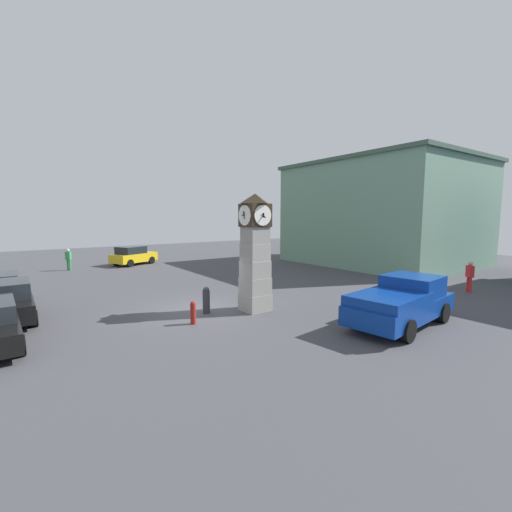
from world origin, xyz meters
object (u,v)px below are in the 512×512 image
at_px(pedestrian_near_bench, 470,275).
at_px(pickup_truck, 401,302).
at_px(bollard_near_tower, 206,300).
at_px(car_near_tower, 6,302).
at_px(pedestrian_crossing_lot, 68,258).
at_px(bollard_mid_row, 193,312).
at_px(car_far_lot, 133,255).
at_px(clock_tower, 255,253).

bearing_deg(pedestrian_near_bench, pickup_truck, -83.17).
distance_m(bollard_near_tower, car_near_tower, 7.88).
height_order(bollard_near_tower, pedestrian_near_bench, pedestrian_near_bench).
bearing_deg(pedestrian_crossing_lot, pedestrian_near_bench, 37.50).
xyz_separation_m(bollard_near_tower, car_near_tower, (-3.55, -7.03, 0.22)).
bearing_deg(bollard_mid_row, pedestrian_crossing_lot, -173.90).
bearing_deg(car_near_tower, bollard_near_tower, 63.25).
xyz_separation_m(bollard_mid_row, car_near_tower, (-4.60, -5.89, 0.35)).
height_order(pickup_truck, pedestrian_near_bench, pickup_truck).
height_order(bollard_mid_row, car_far_lot, car_far_lot).
distance_m(car_far_lot, pedestrian_near_bench, 25.10).
distance_m(bollard_near_tower, car_far_lot, 17.35).
xyz_separation_m(clock_tower, pickup_truck, (5.05, 3.31, -1.66)).
relative_size(clock_tower, pedestrian_crossing_lot, 3.06).
bearing_deg(pickup_truck, clock_tower, -146.75).
distance_m(clock_tower, pedestrian_near_bench, 12.54).
relative_size(car_far_lot, pickup_truck, 0.77).
distance_m(bollard_mid_row, pickup_truck, 8.09).
distance_m(car_far_lot, pickup_truck, 23.42).
bearing_deg(pedestrian_crossing_lot, pickup_truck, 20.04).
height_order(car_far_lot, pedestrian_crossing_lot, pedestrian_crossing_lot).
xyz_separation_m(car_near_tower, pedestrian_near_bench, (8.47, 20.78, 0.19)).
distance_m(car_near_tower, pedestrian_near_bench, 22.44).
xyz_separation_m(bollard_near_tower, car_far_lot, (-17.24, 1.96, 0.22)).
relative_size(car_near_tower, pickup_truck, 0.71).
distance_m(clock_tower, bollard_near_tower, 2.95).
distance_m(car_far_lot, pedestrian_crossing_lot, 5.04).
bearing_deg(pedestrian_near_bench, bollard_mid_row, -104.58).
bearing_deg(pedestrian_crossing_lot, bollard_mid_row, 6.10).
xyz_separation_m(bollard_mid_row, pedestrian_near_bench, (3.87, 14.88, 0.54)).
bearing_deg(car_far_lot, pickup_truck, 8.18).
height_order(clock_tower, pedestrian_crossing_lot, clock_tower).
relative_size(clock_tower, bollard_mid_row, 5.70).
distance_m(clock_tower, pickup_truck, 6.26).
bearing_deg(pickup_truck, pedestrian_near_bench, 96.83).
bearing_deg(clock_tower, bollard_mid_row, -86.97).
distance_m(pickup_truck, pedestrian_near_bench, 8.51).
distance_m(bollard_mid_row, car_far_lot, 18.56).
bearing_deg(bollard_mid_row, car_far_lot, 170.37).
bearing_deg(car_far_lot, pedestrian_near_bench, 27.99).
xyz_separation_m(bollard_mid_row, pedestrian_crossing_lot, (-18.04, -1.93, 0.51)).
distance_m(bollard_near_tower, pedestrian_near_bench, 14.61).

